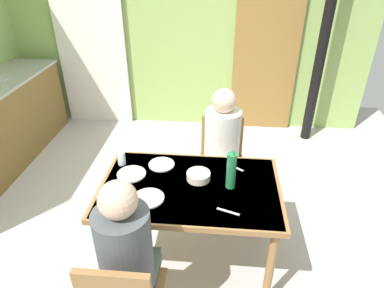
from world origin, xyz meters
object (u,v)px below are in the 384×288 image
Objects in this scene: dining_table at (190,195)px; chair_far_diner at (221,158)px; person_near_diner at (125,247)px; person_far_diner at (222,139)px; serving_bowl_center at (198,176)px; water_bottle_green_near at (231,170)px.

dining_table is 1.45× the size of chair_far_diner.
person_near_diner reaches higher than chair_far_diner.
person_far_diner is (0.00, -0.14, 0.28)m from chair_far_diner.
chair_far_diner reaches higher than serving_bowl_center.
person_near_diner is at bearing -115.20° from dining_table.
person_near_diner is (-0.29, -0.62, 0.12)m from dining_table.
person_far_diner is at bearing 67.82° from person_near_diner.
serving_bowl_center is (0.34, 0.70, -0.01)m from person_near_diner.
person_near_diner reaches higher than dining_table.
person_far_diner is at bearing 70.99° from dining_table.
person_near_diner is at bearing 67.82° from person_far_diner.
person_near_diner is 1.00× the size of person_far_diner.
chair_far_diner is 0.74m from serving_bowl_center.
chair_far_diner is (0.21, 0.76, -0.16)m from dining_table.
person_near_diner is 0.86m from water_bottle_green_near.
chair_far_diner is 1.13× the size of person_near_diner.
chair_far_diner is 0.31m from person_far_diner.
person_near_diner is 4.53× the size of serving_bowl_center.
person_near_diner is at bearing -116.07° from serving_bowl_center.
water_bottle_green_near reaches higher than serving_bowl_center.
dining_table is 0.36m from water_bottle_green_near.
chair_far_diner reaches higher than dining_table.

